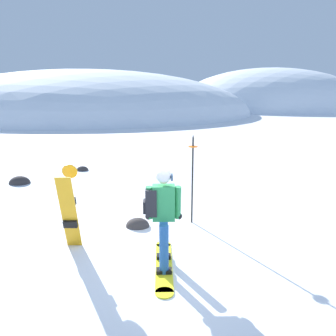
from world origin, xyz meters
TOP-DOWN VIEW (x-y plane):
  - ground_plane at (0.00, 0.00)m, footprint 300.00×300.00m
  - ridge_peak_main at (-10.34, 36.62)m, footprint 39.69×35.72m
  - ridge_peak_far at (15.11, 47.36)m, footprint 29.16×26.25m
  - snowboarder_main at (-0.10, -0.08)m, footprint 0.64×1.84m
  - spare_snowboard at (-1.80, 0.51)m, footprint 0.28×0.49m
  - piste_marker_near at (0.52, 1.84)m, footprint 0.20×0.20m
  - rock_dark at (-0.68, 1.61)m, footprint 0.52×0.44m
  - rock_mid at (-3.23, 6.75)m, footprint 0.44×0.38m
  - rock_small at (-4.78, 4.99)m, footprint 0.66×0.56m

SIDE VIEW (x-z plane):
  - ground_plane at x=0.00m, z-range 0.00..0.00m
  - ridge_peak_main at x=-10.34m, z-range -5.26..5.26m
  - ridge_peak_far at x=15.11m, z-range -6.11..6.11m
  - rock_dark at x=-0.68m, z-range -0.18..0.18m
  - rock_mid at x=-3.23m, z-range -0.15..0.15m
  - rock_small at x=-4.78m, z-range -0.23..0.23m
  - spare_snowboard at x=-1.80m, z-range 0.01..1.61m
  - snowboarder_main at x=-0.10m, z-range 0.06..1.78m
  - piste_marker_near at x=0.52m, z-range 0.14..2.13m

